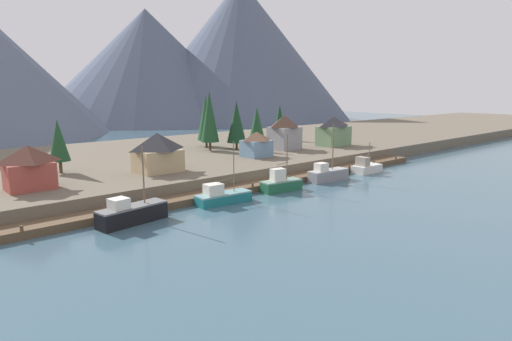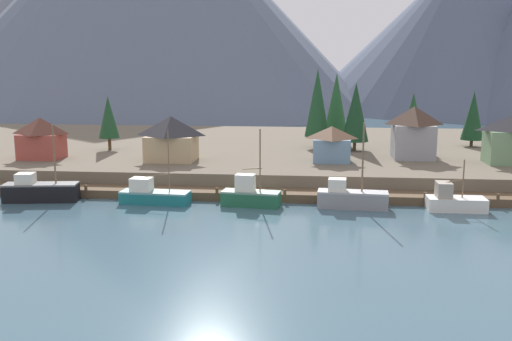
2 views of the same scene
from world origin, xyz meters
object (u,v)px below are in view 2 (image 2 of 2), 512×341
at_px(conifer_near_left, 336,104).
at_px(conifer_mid_left, 108,117).
at_px(fishing_boat_black, 40,191).
at_px(conifer_near_right, 317,103).
at_px(fishing_boat_teal, 153,195).
at_px(fishing_boat_green, 250,195).
at_px(house_grey, 413,132).
at_px(fishing_boat_grey, 351,198).
at_px(conifer_mid_right, 413,115).
at_px(conifer_back_left, 473,116).
at_px(fishing_boat_white, 454,201).
at_px(house_blue, 331,144).
at_px(conifer_back_right, 356,112).
at_px(house_tan, 171,138).
at_px(house_red, 41,138).

relative_size(conifer_near_left, conifer_mid_left, 1.40).
distance_m(fishing_boat_black, conifer_near_right, 44.90).
relative_size(fishing_boat_teal, fishing_boat_green, 0.97).
distance_m(fishing_boat_green, house_grey, 30.18).
distance_m(fishing_boat_grey, conifer_near_right, 30.96).
height_order(conifer_mid_right, conifer_back_left, conifer_back_left).
xyz_separation_m(fishing_boat_white, conifer_near_left, (-11.95, 35.49, 8.18)).
bearing_deg(fishing_boat_green, fishing_boat_white, 7.49).
bearing_deg(fishing_boat_white, conifer_mid_right, 89.73).
distance_m(fishing_boat_grey, conifer_mid_right, 34.36).
height_order(fishing_boat_white, conifer_mid_right, conifer_mid_right).
xyz_separation_m(house_grey, conifer_near_left, (-10.59, 14.85, 2.89)).
relative_size(fishing_boat_teal, fishing_boat_grey, 0.89).
xyz_separation_m(fishing_boat_teal, house_blue, (20.90, 16.73, 4.02)).
distance_m(fishing_boat_black, conifer_mid_right, 57.93).
xyz_separation_m(fishing_boat_grey, conifer_back_right, (2.05, 27.75, 7.34)).
distance_m(fishing_boat_green, conifer_near_right, 31.74).
bearing_deg(fishing_boat_white, house_blue, 128.40).
bearing_deg(fishing_boat_black, conifer_back_left, 22.66).
relative_size(fishing_boat_grey, house_tan, 1.38).
xyz_separation_m(conifer_near_right, conifer_back_right, (5.95, -1.72, -1.31)).
height_order(fishing_boat_black, house_blue, fishing_boat_black).
height_order(fishing_boat_white, conifer_mid_left, conifer_mid_left).
relative_size(fishing_boat_teal, house_grey, 1.15).
bearing_deg(fishing_boat_green, conifer_near_right, 82.94).
xyz_separation_m(fishing_boat_white, conifer_mid_right, (0.24, 31.72, 6.72)).
bearing_deg(conifer_back_right, fishing_boat_teal, -131.67).
xyz_separation_m(fishing_boat_white, conifer_near_right, (-15.13, 29.48, 8.79)).
bearing_deg(conifer_mid_left, conifer_back_right, 5.21).
xyz_separation_m(house_red, conifer_mid_right, (54.69, 16.75, 2.24)).
distance_m(fishing_boat_teal, conifer_mid_left, 28.75).
relative_size(conifer_mid_right, conifer_back_left, 0.98).
xyz_separation_m(fishing_boat_green, house_blue, (9.54, 16.75, 3.83)).
bearing_deg(conifer_mid_right, house_red, -162.98).
relative_size(fishing_boat_teal, conifer_mid_right, 0.97).
height_order(house_blue, conifer_near_left, conifer_near_left).
relative_size(house_red, conifer_mid_right, 0.69).
relative_size(fishing_boat_black, fishing_boat_teal, 1.05).
xyz_separation_m(house_red, conifer_back_right, (45.27, 12.79, 3.00)).
xyz_separation_m(fishing_boat_black, house_grey, (46.16, 21.06, 5.08)).
height_order(fishing_boat_grey, conifer_near_left, conifer_near_left).
xyz_separation_m(house_blue, house_tan, (-22.36, -1.49, 0.68)).
xyz_separation_m(fishing_boat_white, conifer_back_left, (10.30, 34.25, 6.55)).
bearing_deg(fishing_boat_black, house_grey, 16.23).
relative_size(conifer_mid_left, conifer_back_right, 0.80).
xyz_separation_m(conifer_mid_right, conifer_back_right, (-9.43, -3.95, 0.76)).
bearing_deg(fishing_boat_green, conifer_back_left, 53.39).
xyz_separation_m(fishing_boat_grey, house_grey, (9.89, 20.63, 5.15)).
height_order(house_red, conifer_back_left, conifer_back_left).
relative_size(house_grey, conifer_mid_right, 0.85).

